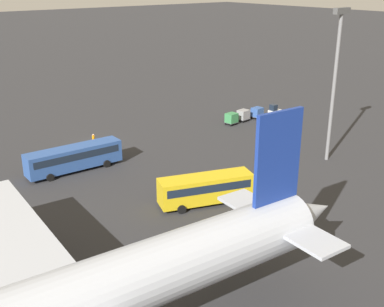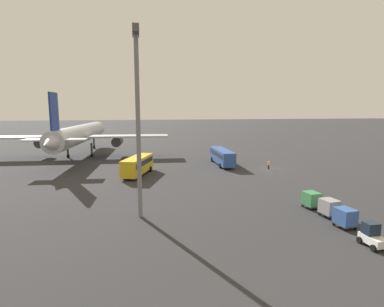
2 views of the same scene
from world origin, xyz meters
The scene contains 10 objects.
ground_plane centered at (0.00, 0.00, 0.00)m, with size 600.00×600.00×0.00m, color #2D2D30.
airplane centered at (25.02, 41.08, 5.80)m, with size 51.96×45.16×15.44m.
shuttle_bus_near centered at (7.30, 8.22, 2.02)m, with size 12.98×3.40×3.37m.
shuttle_bus_far centered at (-0.10, 26.70, 2.02)m, with size 11.13×6.22×3.39m.
baggage_tug centered at (-34.02, 6.12, 0.94)m, with size 2.41×1.63×2.10m.
worker_person centered at (0.39, 0.24, 0.87)m, with size 0.38×0.38×1.74m.
cargo_cart_blue centered at (-29.87, 5.74, 1.19)m, with size 2.16×1.88×2.06m.
cargo_cart_grey centered at (-26.73, 5.36, 1.19)m, with size 2.16×1.88×2.06m.
cargo_cart_green centered at (-23.59, 5.63, 1.19)m, with size 2.16×1.88×2.06m.
light_pole centered at (-22.73, 26.56, 12.48)m, with size 2.80×0.70×20.80m.
Camera 2 is at (-56.14, 26.73, 12.22)m, focal length 28.00 mm.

